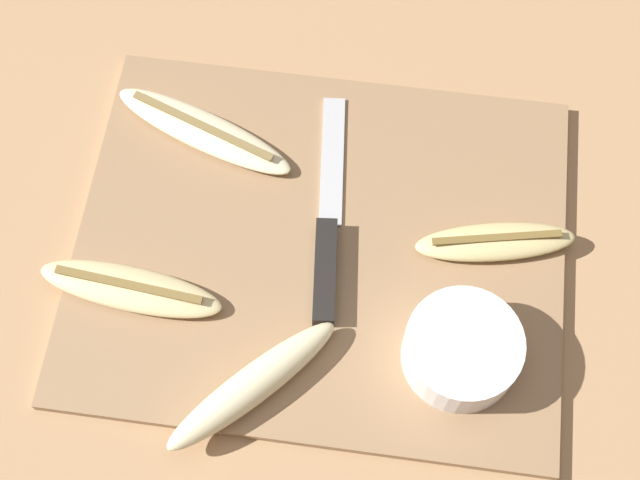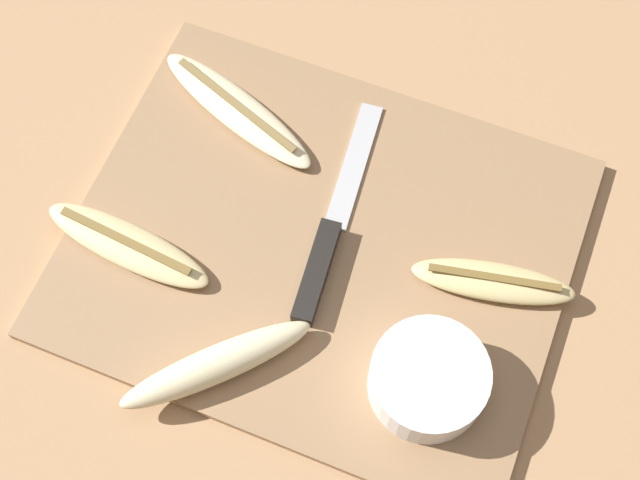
{
  "view_description": "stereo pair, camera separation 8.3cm",
  "coord_description": "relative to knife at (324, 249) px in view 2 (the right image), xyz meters",
  "views": [
    {
      "loc": [
        0.05,
        -0.34,
        0.78
      ],
      "look_at": [
        0.0,
        0.0,
        0.02
      ],
      "focal_mm": 50.0,
      "sensor_mm": 36.0,
      "label": 1
    },
    {
      "loc": [
        0.13,
        -0.32,
        0.78
      ],
      "look_at": [
        0.0,
        0.0,
        0.02
      ],
      "focal_mm": 50.0,
      "sensor_mm": 36.0,
      "label": 2
    }
  ],
  "objects": [
    {
      "name": "ground_plane",
      "position": [
        -0.01,
        0.01,
        -0.02
      ],
      "size": [
        4.0,
        4.0,
        0.0
      ],
      "primitive_type": "plane",
      "color": "tan"
    },
    {
      "name": "knife",
      "position": [
        0.0,
        0.0,
        0.0
      ],
      "size": [
        0.04,
        0.25,
        0.02
      ],
      "rotation": [
        0.0,
        0.0,
        0.1
      ],
      "color": "black",
      "rests_on": "cutting_board"
    },
    {
      "name": "banana_spotted_left",
      "position": [
        0.16,
        0.03,
        0.0
      ],
      "size": [
        0.16,
        0.07,
        0.02
      ],
      "rotation": [
        0.0,
        0.0,
        4.92
      ],
      "color": "#DBC684",
      "rests_on": "cutting_board"
    },
    {
      "name": "cutting_board",
      "position": [
        -0.01,
        0.01,
        -0.01
      ],
      "size": [
        0.46,
        0.38,
        0.01
      ],
      "color": "#997551",
      "rests_on": "ground_plane"
    },
    {
      "name": "banana_ripe_center",
      "position": [
        -0.17,
        -0.07,
        0.0
      ],
      "size": [
        0.18,
        0.06,
        0.02
      ],
      "rotation": [
        0.0,
        0.0,
        4.62
      ],
      "color": "beige",
      "rests_on": "cutting_board"
    },
    {
      "name": "banana_pale_long",
      "position": [
        -0.05,
        -0.14,
        0.01
      ],
      "size": [
        0.15,
        0.15,
        0.03
      ],
      "rotation": [
        0.0,
        0.0,
        5.51
      ],
      "color": "beige",
      "rests_on": "cutting_board"
    },
    {
      "name": "prep_bowl",
      "position": [
        0.13,
        -0.09,
        0.02
      ],
      "size": [
        0.1,
        0.1,
        0.05
      ],
      "color": "white",
      "rests_on": "cutting_board"
    },
    {
      "name": "banana_bright_far",
      "position": [
        -0.14,
        0.11,
        0.0
      ],
      "size": [
        0.2,
        0.11,
        0.02
      ],
      "rotation": [
        0.0,
        0.0,
        4.36
      ],
      "color": "beige",
      "rests_on": "cutting_board"
    }
  ]
}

